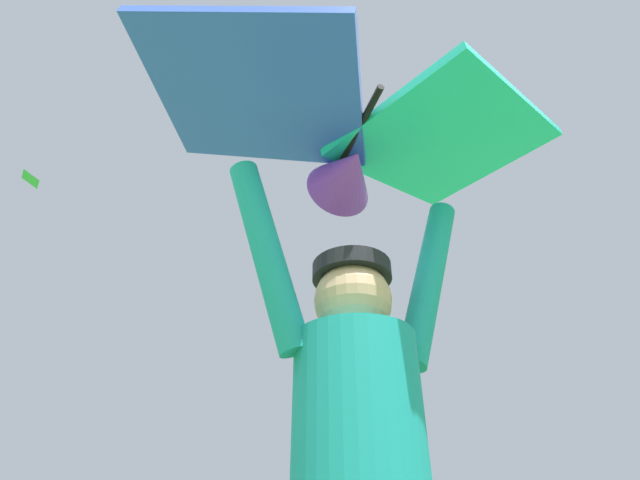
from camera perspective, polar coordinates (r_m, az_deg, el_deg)
held_stunt_kite at (r=1.77m, az=3.87°, el=12.15°), size 1.57×1.02×0.39m
distant_kite_purple_mid_left at (r=33.69m, az=8.90°, el=-10.32°), size 0.80×0.78×0.89m
distant_kite_magenta_high_right at (r=23.63m, az=3.58°, el=15.91°), size 1.21×1.26×2.24m
distant_kite_green_low_left at (r=35.95m, az=1.83°, el=-15.49°), size 0.75×0.83×0.92m
distant_kite_red_low_right at (r=39.66m, az=5.76°, el=-7.25°), size 1.09×1.09×2.27m
distant_kite_green_overhead_distant at (r=22.43m, az=-30.75°, el=6.20°), size 0.78×0.84×0.44m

